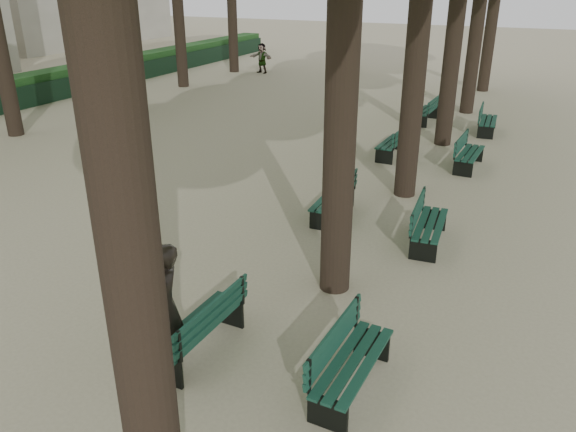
% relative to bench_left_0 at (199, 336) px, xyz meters
% --- Properties ---
extents(ground, '(120.00, 120.00, 0.00)m').
position_rel_bench_left_0_xyz_m(ground, '(-0.37, -0.45, -0.27)').
color(ground, tan).
rests_on(ground, ground).
extents(bench_left_0, '(0.63, 1.82, 0.92)m').
position_rel_bench_left_0_xyz_m(bench_left_0, '(0.00, 0.00, 0.00)').
color(bench_left_0, black).
rests_on(bench_left_0, ground).
extents(bench_left_1, '(0.63, 1.82, 0.92)m').
position_rel_bench_left_0_xyz_m(bench_left_1, '(-0.00, 5.46, 0.00)').
color(bench_left_1, black).
rests_on(bench_left_1, ground).
extents(bench_left_2, '(0.63, 1.82, 0.92)m').
position_rel_bench_left_0_xyz_m(bench_left_2, '(-0.00, 10.52, 0.00)').
color(bench_left_2, black).
rests_on(bench_left_2, ground).
extents(bench_left_3, '(0.64, 1.82, 0.92)m').
position_rel_bench_left_0_xyz_m(bench_left_3, '(-0.00, 15.19, 0.00)').
color(bench_left_3, black).
rests_on(bench_left_3, ground).
extents(bench_right_0, '(0.65, 1.82, 0.92)m').
position_rel_bench_left_0_xyz_m(bench_right_0, '(2.27, 0.15, 0.00)').
color(bench_right_0, black).
rests_on(bench_right_0, ground).
extents(bench_right_1, '(0.70, 1.84, 0.92)m').
position_rel_bench_left_0_xyz_m(bench_right_1, '(2.27, 4.96, 0.00)').
color(bench_right_1, black).
rests_on(bench_right_1, ground).
extents(bench_right_2, '(0.65, 1.82, 0.92)m').
position_rel_bench_left_0_xyz_m(bench_right_2, '(2.27, 10.33, 0.00)').
color(bench_right_2, black).
rests_on(bench_right_2, ground).
extents(bench_right_3, '(0.67, 1.83, 0.92)m').
position_rel_bench_left_0_xyz_m(bench_right_3, '(2.27, 14.56, 0.00)').
color(bench_right_3, black).
rests_on(bench_right_3, ground).
extents(man_with_map, '(0.74, 0.84, 1.88)m').
position_rel_bench_left_0_xyz_m(man_with_map, '(-0.20, -0.45, 0.67)').
color(man_with_map, black).
rests_on(man_with_map, ground).
extents(pedestrian_d, '(0.97, 0.68, 1.83)m').
position_rel_bench_left_0_xyz_m(pedestrian_d, '(-6.34, 25.13, 0.64)').
color(pedestrian_d, '#262628').
rests_on(pedestrian_d, ground).
extents(pedestrian_e, '(1.52, 0.60, 1.60)m').
position_rel_bench_left_0_xyz_m(pedestrian_e, '(-10.75, 22.84, 0.53)').
color(pedestrian_e, '#262628').
rests_on(pedestrian_e, ground).
extents(fence, '(0.08, 42.00, 0.90)m').
position_rel_bench_left_0_xyz_m(fence, '(-15.37, 10.55, 0.18)').
color(fence, black).
rests_on(fence, ground).
extents(hedge, '(1.20, 42.00, 1.20)m').
position_rel_bench_left_0_xyz_m(hedge, '(-16.07, 10.55, 0.33)').
color(hedge, '#174217').
rests_on(hedge, ground).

